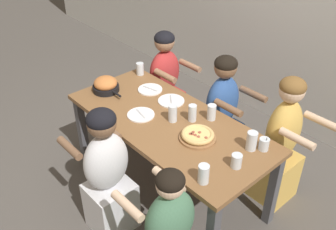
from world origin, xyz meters
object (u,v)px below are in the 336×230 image
object	(u,v)px
pizza_board_main	(198,136)
drinking_glass_e	(236,161)
drinking_glass_c	(192,113)
skillet_bowl	(106,85)
drinking_glass_d	(204,174)
diner_far_left	(165,85)
empty_plate_a	(141,115)
diner_far_center	(221,116)
drinking_glass_a	(173,114)
empty_plate_c	(171,101)
empty_plate_b	(150,89)
diner_far_right	(281,146)
drinking_glass_g	(140,69)
cocktail_glass_blue	(264,145)
diner_near_center	(108,177)
drinking_glass_b	(252,142)
drinking_glass_f	(211,113)

from	to	relation	value
pizza_board_main	drinking_glass_e	distance (m)	0.40
drinking_glass_c	skillet_bowl	bearing A→B (deg)	-163.91
drinking_glass_d	diner_far_left	size ratio (longest dim) A/B	0.12
pizza_board_main	empty_plate_a	world-z (taller)	pizza_board_main
drinking_glass_e	diner_far_center	xyz separation A→B (m)	(-0.70, 0.67, -0.27)
drinking_glass_d	drinking_glass_e	distance (m)	0.28
empty_plate_a	drinking_glass_c	world-z (taller)	drinking_glass_c
drinking_glass_a	drinking_glass_c	bearing A→B (deg)	50.14
empty_plate_c	drinking_glass_e	bearing A→B (deg)	-14.55
empty_plate_b	drinking_glass_c	world-z (taller)	drinking_glass_c
skillet_bowl	diner_far_right	distance (m)	1.65
empty_plate_b	drinking_glass_e	xyz separation A→B (m)	(1.23, -0.23, 0.04)
pizza_board_main	drinking_glass_g	world-z (taller)	drinking_glass_g
cocktail_glass_blue	diner_far_center	distance (m)	0.84
drinking_glass_g	diner_near_center	world-z (taller)	diner_near_center
skillet_bowl	empty_plate_a	world-z (taller)	skillet_bowl
pizza_board_main	drinking_glass_d	bearing A→B (deg)	-40.92
drinking_glass_b	diner_near_center	world-z (taller)	diner_near_center
empty_plate_a	drinking_glass_b	world-z (taller)	drinking_glass_b
drinking_glass_b	diner_near_center	xyz separation A→B (m)	(-0.67, -0.84, -0.29)
drinking_glass_d	drinking_glass_c	bearing A→B (deg)	140.95
drinking_glass_c	empty_plate_b	bearing A→B (deg)	174.47
empty_plate_c	drinking_glass_b	world-z (taller)	drinking_glass_b
pizza_board_main	cocktail_glass_blue	bearing A→B (deg)	33.25
skillet_bowl	drinking_glass_d	bearing A→B (deg)	-7.94
empty_plate_c	drinking_glass_f	bearing A→B (deg)	8.22
drinking_glass_c	diner_near_center	bearing A→B (deg)	-98.09
empty_plate_a	drinking_glass_d	world-z (taller)	drinking_glass_d
drinking_glass_d	empty_plate_c	bearing A→B (deg)	149.63
skillet_bowl	empty_plate_c	world-z (taller)	skillet_bowl
empty_plate_b	diner_far_left	distance (m)	0.56
drinking_glass_c	diner_far_center	size ratio (longest dim) A/B	0.13
drinking_glass_e	skillet_bowl	bearing A→B (deg)	-176.96
empty_plate_c	drinking_glass_g	xyz separation A→B (m)	(-0.59, 0.12, 0.05)
drinking_glass_e	drinking_glass_f	bearing A→B (deg)	149.39
empty_plate_a	drinking_glass_c	distance (m)	0.44
drinking_glass_a	diner_far_right	size ratio (longest dim) A/B	0.12
skillet_bowl	drinking_glass_a	bearing A→B (deg)	9.50
diner_near_center	pizza_board_main	bearing A→B (deg)	-26.45
drinking_glass_a	diner_far_center	xyz separation A→B (m)	(0.01, 0.61, -0.28)
drinking_glass_g	drinking_glass_b	bearing A→B (deg)	-4.98
drinking_glass_g	diner_near_center	size ratio (longest dim) A/B	0.11
diner_near_center	drinking_glass_a	bearing A→B (deg)	-0.69
empty_plate_c	drinking_glass_f	size ratio (longest dim) A/B	1.77
empty_plate_c	drinking_glass_f	xyz separation A→B (m)	(0.43, 0.06, 0.05)
drinking_glass_a	drinking_glass_d	size ratio (longest dim) A/B	1.06
drinking_glass_a	diner_far_right	bearing A→B (deg)	42.63
drinking_glass_a	drinking_glass_e	bearing A→B (deg)	-4.10
drinking_glass_b	drinking_glass_c	xyz separation A→B (m)	(-0.55, -0.06, 0.01)
empty_plate_b	cocktail_glass_blue	world-z (taller)	cocktail_glass_blue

